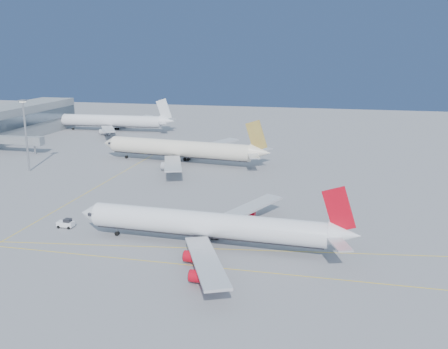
# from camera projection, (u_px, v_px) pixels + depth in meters

# --- Properties ---
(ground) EXTENTS (500.00, 500.00, 0.00)m
(ground) POSITION_uv_depth(u_px,v_px,m) (194.00, 238.00, 109.96)
(ground) COLOR slate
(ground) RESTS_ON ground
(jet_bridge) EXTENTS (23.60, 3.60, 6.90)m
(jet_bridge) POSITION_uv_depth(u_px,v_px,m) (18.00, 140.00, 196.70)
(jet_bridge) COLOR gray
(jet_bridge) RESTS_ON ground
(taxiway_lines) EXTENTS (118.86, 140.00, 0.02)m
(taxiway_lines) POSITION_uv_depth(u_px,v_px,m) (142.00, 223.00, 119.11)
(taxiway_lines) COLOR yellow
(taxiway_lines) RESTS_ON ground
(airliner_virgin) EXTENTS (60.98, 54.78, 15.05)m
(airliner_virgin) POSITION_uv_depth(u_px,v_px,m) (212.00, 225.00, 104.40)
(airliner_virgin) COLOR white
(airliner_virgin) RESTS_ON ground
(airliner_etihad) EXTENTS (65.58, 60.20, 17.12)m
(airliner_etihad) POSITION_uv_depth(u_px,v_px,m) (183.00, 149.00, 179.60)
(airliner_etihad) COLOR beige
(airliner_etihad) RESTS_ON ground
(airliner_third) EXTENTS (62.73, 57.85, 16.84)m
(airliner_third) POSITION_uv_depth(u_px,v_px,m) (114.00, 121.00, 248.43)
(airliner_third) COLOR white
(airliner_third) RESTS_ON ground
(pushback_tug) EXTENTS (3.81, 2.35, 2.14)m
(pushback_tug) POSITION_uv_depth(u_px,v_px,m) (66.00, 223.00, 115.91)
(pushback_tug) COLOR white
(pushback_tug) RESTS_ON ground
(light_mast) EXTENTS (2.07, 2.07, 24.00)m
(light_mast) POSITION_uv_depth(u_px,v_px,m) (25.00, 130.00, 165.71)
(light_mast) COLOR gray
(light_mast) RESTS_ON ground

